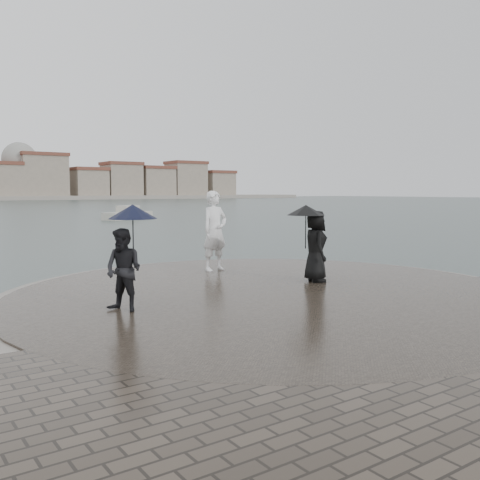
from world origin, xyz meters
TOP-DOWN VIEW (x-y plane):
  - ground at (0.00, 0.00)m, footprint 400.00×400.00m
  - kerb_ring at (0.00, 3.50)m, footprint 12.50×12.50m
  - quay_tip at (0.00, 3.50)m, footprint 11.90×11.90m
  - statue at (0.67, 7.03)m, footprint 0.91×0.66m
  - visitor_left at (-3.51, 3.59)m, footprint 1.18×1.06m
  - visitor_right at (1.70, 3.99)m, footprint 1.20×1.12m
  - boats at (1.30, 39.91)m, footprint 26.89×7.24m

SIDE VIEW (x-z plane):
  - ground at x=0.00m, z-range 0.00..0.00m
  - kerb_ring at x=0.00m, z-range 0.00..0.32m
  - quay_tip at x=0.00m, z-range 0.00..0.36m
  - boats at x=1.30m, z-range -0.37..1.13m
  - visitor_left at x=-3.51m, z-range 0.42..2.46m
  - visitor_right at x=1.70m, z-range 0.49..2.44m
  - statue at x=0.67m, z-range 0.36..2.66m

